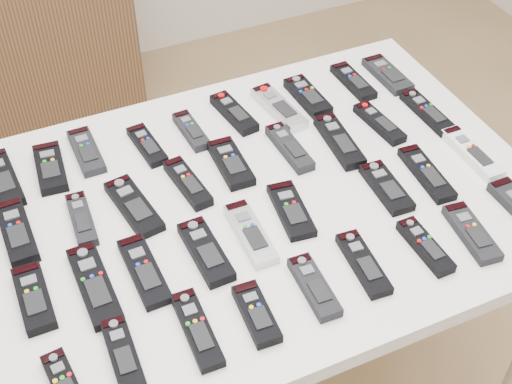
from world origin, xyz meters
name	(u,v)px	position (x,y,z in m)	size (l,w,h in m)	color
table	(256,217)	(-0.08, 0.14, 0.72)	(1.25, 0.88, 0.78)	white
remote_0	(3,179)	(-0.57, 0.41, 0.79)	(0.06, 0.19, 0.02)	black
remote_1	(50,168)	(-0.47, 0.41, 0.79)	(0.06, 0.16, 0.02)	black
remote_2	(86,151)	(-0.38, 0.43, 0.79)	(0.05, 0.16, 0.02)	black
remote_3	(147,145)	(-0.24, 0.40, 0.79)	(0.04, 0.15, 0.02)	black
remote_4	(191,131)	(-0.13, 0.40, 0.79)	(0.04, 0.14, 0.02)	black
remote_5	(234,113)	(-0.01, 0.42, 0.79)	(0.05, 0.16, 0.02)	black
remote_6	(279,108)	(0.10, 0.40, 0.79)	(0.05, 0.19, 0.02)	#B7B7BC
remote_7	(308,96)	(0.19, 0.41, 0.79)	(0.06, 0.16, 0.02)	black
remote_8	(353,81)	(0.33, 0.42, 0.79)	(0.05, 0.16, 0.02)	black
remote_9	(387,74)	(0.43, 0.41, 0.79)	(0.06, 0.17, 0.02)	black
remote_10	(17,232)	(-0.58, 0.24, 0.79)	(0.06, 0.18, 0.02)	black
remote_11	(82,220)	(-0.44, 0.22, 0.79)	(0.04, 0.15, 0.02)	black
remote_12	(134,206)	(-0.33, 0.21, 0.79)	(0.06, 0.19, 0.02)	black
remote_13	(188,183)	(-0.20, 0.23, 0.79)	(0.04, 0.16, 0.02)	black
remote_14	(231,163)	(-0.09, 0.25, 0.79)	(0.06, 0.16, 0.02)	black
remote_15	(290,148)	(0.06, 0.25, 0.79)	(0.04, 0.17, 0.02)	black
remote_16	(339,141)	(0.18, 0.22, 0.79)	(0.05, 0.19, 0.02)	black
remote_17	(379,123)	(0.30, 0.24, 0.79)	(0.04, 0.16, 0.02)	black
remote_18	(428,112)	(0.44, 0.23, 0.79)	(0.05, 0.18, 0.02)	black
remote_19	(34,298)	(-0.58, 0.05, 0.79)	(0.06, 0.16, 0.02)	black
remote_20	(95,285)	(-0.46, 0.04, 0.79)	(0.06, 0.21, 0.02)	black
remote_21	(144,271)	(-0.37, 0.03, 0.79)	(0.05, 0.18, 0.02)	black
remote_22	(206,252)	(-0.24, 0.03, 0.79)	(0.06, 0.17, 0.02)	black
remote_23	(250,233)	(-0.13, 0.04, 0.79)	(0.05, 0.18, 0.02)	#B7B7BC
remote_24	(291,210)	(-0.03, 0.06, 0.79)	(0.06, 0.16, 0.02)	black
remote_25	(386,187)	(0.20, 0.04, 0.79)	(0.06, 0.16, 0.02)	black
remote_26	(427,173)	(0.30, 0.04, 0.79)	(0.05, 0.18, 0.02)	black
remote_27	(472,153)	(0.44, 0.06, 0.79)	(0.05, 0.19, 0.02)	silver
remote_29	(123,354)	(-0.46, -0.14, 0.79)	(0.05, 0.16, 0.02)	black
remote_30	(197,329)	(-0.32, -0.14, 0.79)	(0.05, 0.18, 0.02)	black
remote_31	(256,314)	(-0.21, -0.16, 0.79)	(0.05, 0.14, 0.02)	black
remote_32	(314,287)	(-0.08, -0.14, 0.79)	(0.05, 0.15, 0.02)	black
remote_33	(363,264)	(0.04, -0.13, 0.79)	(0.05, 0.17, 0.02)	black
remote_34	(425,246)	(0.17, -0.14, 0.79)	(0.04, 0.15, 0.02)	black
remote_35	(472,233)	(0.28, -0.15, 0.79)	(0.05, 0.16, 0.02)	black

